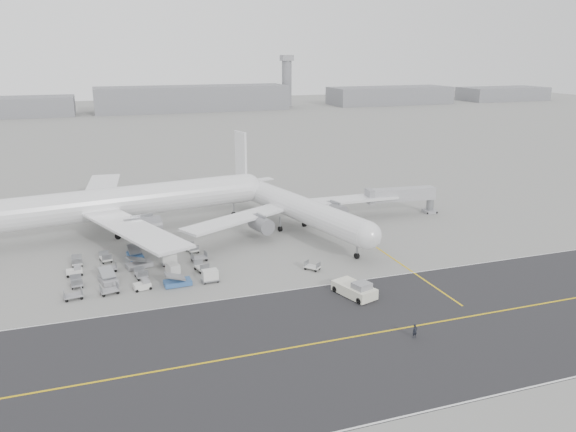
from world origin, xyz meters
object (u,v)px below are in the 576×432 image
object	(u,v)px
pushback_tug	(355,289)
jet_bridge	(402,196)
airliner_b	(293,206)
control_tower	(287,80)
ground_crew_a	(415,331)
airliner_a	(114,203)

from	to	relation	value
pushback_tug	jet_bridge	distance (m)	44.11
airliner_b	jet_bridge	size ratio (longest dim) A/B	2.98
control_tower	airliner_b	bearing A→B (deg)	-108.58
airliner_b	control_tower	bearing A→B (deg)	57.27
jet_bridge	pushback_tug	bearing A→B (deg)	-122.68
pushback_tug	ground_crew_a	bearing A→B (deg)	-100.78
airliner_b	jet_bridge	xyz separation A→B (m)	(25.26, 2.14, -0.66)
control_tower	airliner_b	distance (m)	253.18
airliner_a	airliner_b	size ratio (longest dim) A/B	1.27
control_tower	ground_crew_a	size ratio (longest dim) A/B	17.51
pushback_tug	ground_crew_a	distance (m)	13.57
airliner_a	pushback_tug	bearing A→B (deg)	-151.03
airliner_b	jet_bridge	bearing A→B (deg)	-9.32
pushback_tug	jet_bridge	bearing A→B (deg)	34.08
airliner_b	jet_bridge	distance (m)	25.35
control_tower	airliner_a	xyz separation A→B (m)	(-113.61, -231.25, -10.19)
ground_crew_a	airliner_a	bearing A→B (deg)	115.58
control_tower	ground_crew_a	world-z (taller)	control_tower
airliner_b	pushback_tug	size ratio (longest dim) A/B	5.48
ground_crew_a	pushback_tug	bearing A→B (deg)	91.43
airliner_a	pushback_tug	xyz separation A→B (m)	(31.01, -40.88, -5.05)
control_tower	airliner_b	world-z (taller)	control_tower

